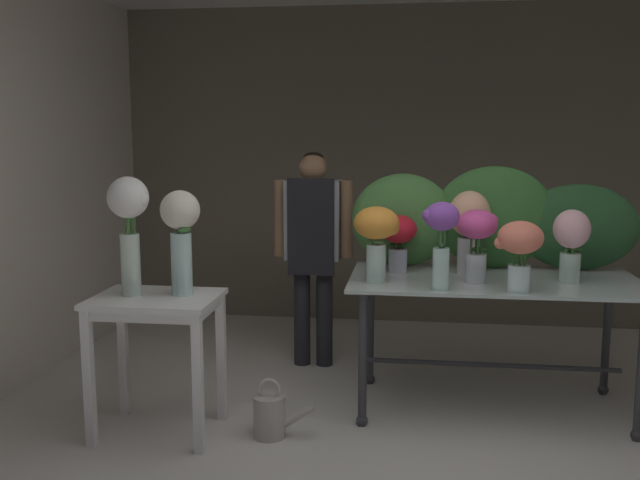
% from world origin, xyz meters
% --- Properties ---
extents(ground_plane, '(7.73, 7.73, 0.00)m').
position_xyz_m(ground_plane, '(0.00, 1.76, 0.00)').
color(ground_plane, beige).
extents(wall_back, '(5.34, 0.12, 2.79)m').
position_xyz_m(wall_back, '(0.00, 3.51, 1.40)').
color(wall_back, '#706656').
rests_on(wall_back, ground).
extents(wall_left, '(0.12, 3.63, 2.79)m').
position_xyz_m(wall_left, '(-2.67, 1.76, 1.40)').
color(wall_left, beige).
rests_on(wall_left, ground).
extents(display_table_glass, '(1.73, 0.91, 0.83)m').
position_xyz_m(display_table_glass, '(0.48, 1.44, 0.70)').
color(display_table_glass, '#B2C3BF').
rests_on(display_table_glass, ground).
extents(side_table_white, '(0.69, 0.54, 0.80)m').
position_xyz_m(side_table_white, '(-1.43, 0.84, 0.68)').
color(side_table_white, white).
rests_on(side_table_white, ground).
extents(florist, '(0.57, 0.24, 1.56)m').
position_xyz_m(florist, '(-0.73, 2.13, 0.96)').
color(florist, '#232328').
rests_on(florist, ground).
extents(foliage_backdrop, '(1.82, 0.30, 0.66)m').
position_xyz_m(foliage_backdrop, '(0.43, 1.78, 1.13)').
color(foliage_backdrop, '#477F3D').
rests_on(foliage_backdrop, display_table_glass).
extents(vase_fuchsia_snapdragons, '(0.24, 0.24, 0.43)m').
position_xyz_m(vase_fuchsia_snapdragons, '(0.36, 1.31, 1.11)').
color(vase_fuchsia_snapdragons, silver).
rests_on(vase_fuchsia_snapdragons, display_table_glass).
extents(vase_coral_freesia, '(0.26, 0.25, 0.40)m').
position_xyz_m(vase_coral_freesia, '(0.57, 1.08, 1.08)').
color(vase_coral_freesia, silver).
rests_on(vase_coral_freesia, display_table_glass).
extents(vase_sunset_hydrangea, '(0.27, 0.27, 0.45)m').
position_xyz_m(vase_sunset_hydrangea, '(-0.22, 1.24, 1.12)').
color(vase_sunset_hydrangea, silver).
rests_on(vase_sunset_hydrangea, display_table_glass).
extents(vase_blush_stock, '(0.21, 0.21, 0.43)m').
position_xyz_m(vase_blush_stock, '(0.90, 1.39, 1.08)').
color(vase_blush_stock, silver).
rests_on(vase_blush_stock, display_table_glass).
extents(vase_peach_carnations, '(0.29, 0.26, 0.52)m').
position_xyz_m(vase_peach_carnations, '(0.33, 1.59, 1.14)').
color(vase_peach_carnations, silver).
rests_on(vase_peach_carnations, display_table_glass).
extents(vase_crimson_dahlias, '(0.24, 0.23, 0.36)m').
position_xyz_m(vase_crimson_dahlias, '(-0.11, 1.56, 1.05)').
color(vase_crimson_dahlias, silver).
rests_on(vase_crimson_dahlias, display_table_glass).
extents(vase_violet_tulips, '(0.21, 0.19, 0.50)m').
position_xyz_m(vase_violet_tulips, '(0.14, 1.07, 1.14)').
color(vase_violet_tulips, silver).
rests_on(vase_violet_tulips, display_table_glass).
extents(vase_white_roses_tall, '(0.24, 0.23, 0.66)m').
position_xyz_m(vase_white_roses_tall, '(-1.56, 0.84, 1.22)').
color(vase_white_roses_tall, silver).
rests_on(vase_white_roses_tall, side_table_white).
extents(vase_cream_lisianthus_tall, '(0.22, 0.22, 0.59)m').
position_xyz_m(vase_cream_lisianthus_tall, '(-1.29, 0.89, 1.15)').
color(vase_cream_lisianthus_tall, silver).
rests_on(vase_cream_lisianthus_tall, side_table_white).
extents(watering_can, '(0.35, 0.18, 0.34)m').
position_xyz_m(watering_can, '(-0.79, 0.86, 0.13)').
color(watering_can, '#B7B2A8').
rests_on(watering_can, ground).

